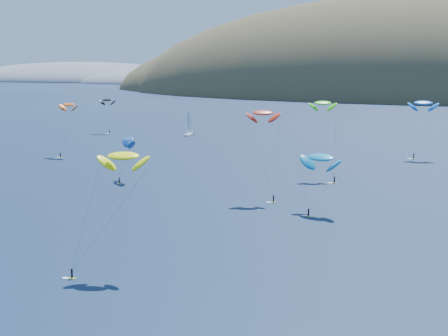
% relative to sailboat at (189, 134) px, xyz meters
% --- Properties ---
extents(island, '(730.00, 300.00, 210.00)m').
position_rel_sailboat_xyz_m(island, '(105.47, 364.73, -11.70)').
color(island, '#3D3526').
rests_on(island, ground).
extents(headland, '(460.00, 250.00, 60.00)m').
position_rel_sailboat_xyz_m(headland, '(-379.19, 552.45, -4.32)').
color(headland, slate).
rests_on(headland, ground).
extents(sailboat, '(9.44, 8.18, 11.78)m').
position_rel_sailboat_xyz_m(sailboat, '(0.00, 0.00, 0.00)').
color(sailboat, silver).
rests_on(sailboat, ground).
extents(kitesurfer_1, '(7.89, 9.26, 19.95)m').
position_rel_sailboat_xyz_m(kitesurfer_1, '(-18.87, -63.65, 16.82)').
color(kitesurfer_1, yellow).
rests_on(kitesurfer_1, ground).
extents(kitesurfer_2, '(10.17, 11.62, 20.89)m').
position_rel_sailboat_xyz_m(kitesurfer_2, '(57.48, -163.11, 17.63)').
color(kitesurfer_2, yellow).
rests_on(kitesurfer_2, ground).
extents(kitesurfer_3, '(10.49, 12.52, 23.48)m').
position_rel_sailboat_xyz_m(kitesurfer_3, '(72.84, -73.32, 20.33)').
color(kitesurfer_3, yellow).
rests_on(kitesurfer_3, ground).
extents(kitesurfer_4, '(9.97, 7.04, 21.58)m').
position_rel_sailboat_xyz_m(kitesurfer_4, '(98.71, -28.20, 17.92)').
color(kitesurfer_4, yellow).
rests_on(kitesurfer_4, ground).
extents(kitesurfer_5, '(11.06, 10.61, 15.07)m').
position_rel_sailboat_xyz_m(kitesurfer_5, '(80.53, -114.76, 11.30)').
color(kitesurfer_5, yellow).
rests_on(kitesurfer_5, ground).
extents(kitesurfer_9, '(9.15, 7.89, 23.28)m').
position_rel_sailboat_xyz_m(kitesurfer_9, '(64.53, -106.14, 20.04)').
color(kitesurfer_9, yellow).
rests_on(kitesurfer_9, ground).
extents(kitesurfer_10, '(8.29, 11.87, 13.69)m').
position_rel_sailboat_xyz_m(kitesurfer_10, '(22.41, -96.48, 10.45)').
color(kitesurfer_10, yellow).
rests_on(kitesurfer_10, ground).
extents(kitesurfer_12, '(8.04, 6.49, 17.03)m').
position_rel_sailboat_xyz_m(kitesurfer_12, '(-39.47, -1.62, 13.92)').
color(kitesurfer_12, yellow).
rests_on(kitesurfer_12, ground).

